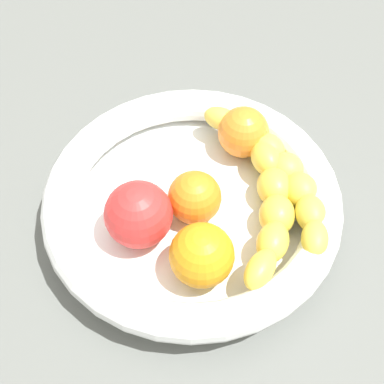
% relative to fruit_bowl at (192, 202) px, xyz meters
% --- Properties ---
extents(kitchen_counter, '(1.20, 1.20, 0.03)m').
position_rel_fruit_bowl_xyz_m(kitchen_counter, '(0.00, 0.00, -0.05)').
color(kitchen_counter, '#5F635F').
rests_on(kitchen_counter, ground).
extents(fruit_bowl, '(0.33, 0.33, 0.06)m').
position_rel_fruit_bowl_xyz_m(fruit_bowl, '(0.00, 0.00, 0.00)').
color(fruit_bowl, white).
rests_on(fruit_bowl, kitchen_counter).
extents(banana_draped_left, '(0.12, 0.22, 0.04)m').
position_rel_fruit_bowl_xyz_m(banana_draped_left, '(-0.08, 0.04, 0.02)').
color(banana_draped_left, yellow).
rests_on(banana_draped_left, fruit_bowl).
extents(banana_draped_right, '(0.09, 0.24, 0.05)m').
position_rel_fruit_bowl_xyz_m(banana_draped_right, '(-0.10, 0.01, 0.02)').
color(banana_draped_right, '#DEC646').
rests_on(banana_draped_right, fruit_bowl).
extents(orange_front, '(0.06, 0.06, 0.06)m').
position_rel_fruit_bowl_xyz_m(orange_front, '(-0.00, 0.01, 0.02)').
color(orange_front, orange).
rests_on(orange_front, fruit_bowl).
extents(orange_mid_left, '(0.07, 0.07, 0.07)m').
position_rel_fruit_bowl_xyz_m(orange_mid_left, '(0.02, 0.08, 0.02)').
color(orange_mid_left, orange).
rests_on(orange_mid_left, fruit_bowl).
extents(orange_mid_right, '(0.06, 0.06, 0.06)m').
position_rel_fruit_bowl_xyz_m(orange_mid_right, '(-0.09, -0.06, 0.02)').
color(orange_mid_right, orange).
rests_on(orange_mid_right, fruit_bowl).
extents(tomato_red, '(0.07, 0.07, 0.07)m').
position_rel_fruit_bowl_xyz_m(tomato_red, '(0.06, 0.01, 0.03)').
color(tomato_red, red).
rests_on(tomato_red, fruit_bowl).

